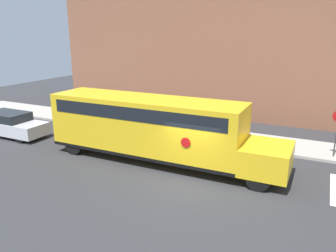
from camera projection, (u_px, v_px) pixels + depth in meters
ground_plane at (189, 181)px, 14.33m from camera, size 60.00×60.00×0.00m
sidewalk_strip at (229, 138)px, 19.94m from camera, size 44.00×3.00×0.15m
building_backdrop at (257, 42)px, 24.03m from camera, size 32.00×4.00×11.22m
school_bus at (152, 126)px, 16.25m from camera, size 11.99×2.57×3.18m
parked_car at (11, 124)px, 20.48m from camera, size 4.78×1.78×1.49m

